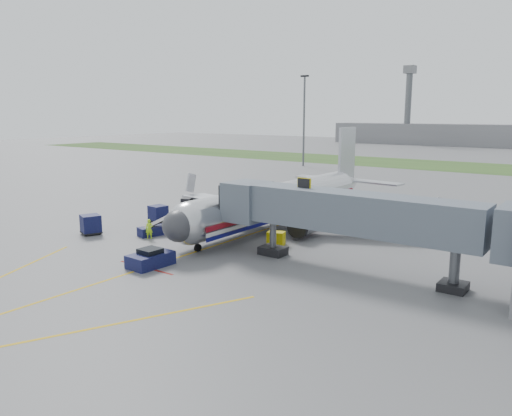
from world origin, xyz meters
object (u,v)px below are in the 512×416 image
Objects in this scene: baggage_tug at (187,205)px; belt_loader at (157,230)px; pushback_tug at (151,259)px; ramp_worker at (149,229)px; airliner at (281,201)px.

baggage_tug is 0.61× the size of belt_loader.
pushback_tug is 1.86× the size of ramp_worker.
ramp_worker is at bearing -118.17° from airliner.
pushback_tug is at bearing -89.98° from airliner.
ramp_worker is at bearing 138.72° from pushback_tug.
airliner reaches higher than pushback_tug.
airliner is 18.86m from pushback_tug.
pushback_tug is at bearing -45.20° from belt_loader.
airliner reaches higher than baggage_tug.
belt_loader is at bearing 134.80° from pushback_tug.
belt_loader is at bearing -123.72° from airliner.
pushback_tug is (0.01, -18.75, -2.04)m from airliner.
baggage_tug is at bearing -177.54° from airliner.
airliner is at bearing 90.02° from pushback_tug.
belt_loader is (-7.48, -11.21, -2.12)m from airliner.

